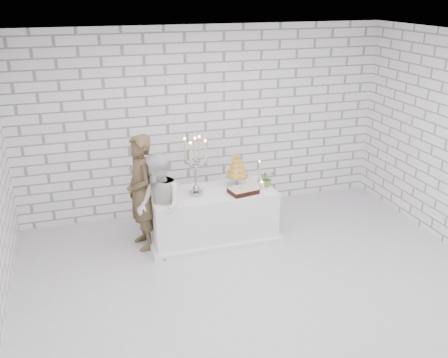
% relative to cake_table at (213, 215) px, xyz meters
% --- Properties ---
extents(ground, '(6.00, 5.00, 0.01)m').
position_rel_cake_table_xyz_m(ground, '(0.21, -1.39, -0.38)').
color(ground, silver).
rests_on(ground, ground).
extents(ceiling, '(6.00, 5.00, 0.01)m').
position_rel_cake_table_xyz_m(ceiling, '(0.21, -1.39, 2.62)').
color(ceiling, white).
rests_on(ceiling, ground).
extents(wall_back, '(6.00, 0.01, 3.00)m').
position_rel_cake_table_xyz_m(wall_back, '(0.21, 1.11, 1.12)').
color(wall_back, white).
rests_on(wall_back, ground).
extents(wall_front, '(6.00, 0.01, 3.00)m').
position_rel_cake_table_xyz_m(wall_front, '(0.21, -3.89, 1.12)').
color(wall_front, white).
rests_on(wall_front, ground).
extents(cake_table, '(1.80, 0.80, 0.75)m').
position_rel_cake_table_xyz_m(cake_table, '(0.00, 0.00, 0.00)').
color(cake_table, white).
rests_on(cake_table, ground).
extents(groom, '(0.51, 0.68, 1.67)m').
position_rel_cake_table_xyz_m(groom, '(-1.02, 0.06, 0.46)').
color(groom, brown).
rests_on(groom, ground).
extents(bride, '(0.69, 0.82, 1.48)m').
position_rel_cake_table_xyz_m(bride, '(-0.83, -0.26, 0.37)').
color(bride, silver).
rests_on(bride, ground).
extents(candelabra, '(0.39, 0.39, 0.86)m').
position_rel_cake_table_xyz_m(candelabra, '(-0.26, -0.04, 0.81)').
color(candelabra, '#9797A0').
rests_on(candelabra, cake_table).
extents(croquembouche, '(0.36, 0.36, 0.52)m').
position_rel_cake_table_xyz_m(croquembouche, '(0.41, 0.11, 0.63)').
color(croquembouche, '#B98B35').
rests_on(croquembouche, cake_table).
extents(chocolate_cake, '(0.43, 0.35, 0.08)m').
position_rel_cake_table_xyz_m(chocolate_cake, '(0.41, -0.19, 0.42)').
color(chocolate_cake, black).
rests_on(chocolate_cake, cake_table).
extents(pillar_candle, '(0.10, 0.10, 0.12)m').
position_rel_cake_table_xyz_m(pillar_candle, '(0.70, -0.15, 0.44)').
color(pillar_candle, white).
rests_on(pillar_candle, cake_table).
extents(extra_taper, '(0.07, 0.07, 0.32)m').
position_rel_cake_table_xyz_m(extra_taper, '(0.78, 0.15, 0.54)').
color(extra_taper, beige).
rests_on(extra_taper, cake_table).
extents(flowers, '(0.25, 0.23, 0.25)m').
position_rel_cake_table_xyz_m(flowers, '(0.83, -0.04, 0.50)').
color(flowers, '#4E863C').
rests_on(flowers, cake_table).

